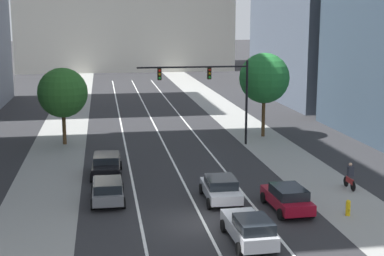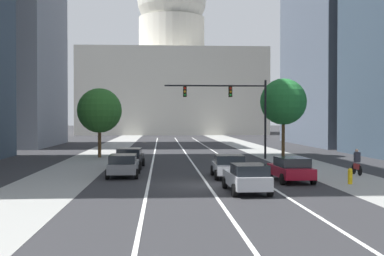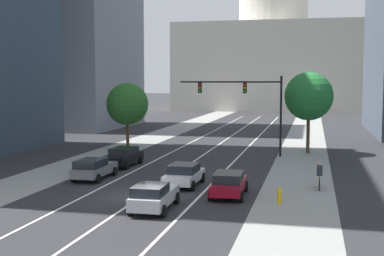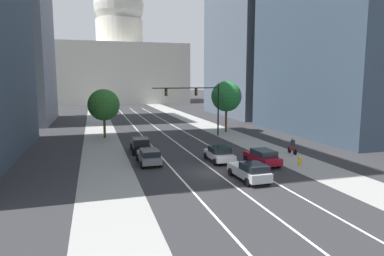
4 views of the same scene
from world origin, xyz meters
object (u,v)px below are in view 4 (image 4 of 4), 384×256
fire_hydrant (300,161)px  car_black (141,145)px  car_silver (250,171)px  capitol_building (120,61)px  traffic_signal_mast (198,99)px  street_tree_near_left (104,105)px  cyclist (293,146)px  car_white (219,154)px  street_tree_near_right (226,96)px  car_gray (149,156)px  car_crimson (262,157)px

fire_hydrant → car_black: bearing=141.8°
car_black → car_silver: bearing=-150.8°
capitol_building → car_silver: size_ratio=9.58×
traffic_signal_mast → street_tree_near_left: 12.76m
capitol_building → traffic_signal_mast: (4.05, -79.90, -9.28)m
cyclist → fire_hydrant: bearing=154.4°
capitol_building → car_white: 95.50m
car_silver → street_tree_near_left: size_ratio=0.68×
car_black → street_tree_near_right: (14.32, 11.01, 4.57)m
street_tree_near_right → car_gray: bearing=-130.5°
car_silver → cyclist: size_ratio=2.61×
car_crimson → traffic_signal_mast: 17.57m
car_crimson → cyclist: 6.21m
capitol_building → car_silver: (1.67, -101.14, -13.75)m
car_black → car_crimson: bearing=-129.4°
cyclist → traffic_signal_mast: bearing=24.2°
street_tree_near_left → car_silver: bearing=-66.9°
capitol_building → cyclist: capitol_building is taller
car_silver → car_black: (-6.66, 13.19, 0.01)m
car_crimson → fire_hydrant: 3.34m
capitol_building → cyclist: size_ratio=25.00×
car_black → street_tree_near_left: size_ratio=0.68×
car_white → street_tree_near_left: 20.18m
car_silver → street_tree_near_left: 26.05m
car_silver → cyclist: bearing=-50.3°
car_silver → traffic_signal_mast: 21.83m
car_white → traffic_signal_mast: (2.38, 14.59, 4.48)m
car_gray → street_tree_near_right: (14.33, 16.78, 4.58)m
capitol_building → car_crimson: size_ratio=9.87×
traffic_signal_mast → fire_hydrant: size_ratio=10.28×
car_black → fire_hydrant: bearing=-125.8°
car_gray → street_tree_near_right: size_ratio=0.57×
car_crimson → street_tree_near_right: street_tree_near_right is taller
car_black → car_crimson: car_black is taller
car_white → street_tree_near_left: (-10.11, 17.07, 3.71)m
street_tree_near_right → fire_hydrant: bearing=-93.5°
car_white → car_crimson: bearing=-124.5°
traffic_signal_mast → street_tree_near_right: 6.06m
car_white → car_gray: bearing=84.4°
car_white → cyclist: size_ratio=2.45×
car_gray → car_silver: 9.97m
capitol_building → car_gray: size_ratio=9.82×
car_gray → street_tree_near_left: street_tree_near_left is taller
car_crimson → street_tree_near_left: 23.93m
cyclist → street_tree_near_left: bearing=49.0°
cyclist → street_tree_near_right: 17.23m
car_white → car_black: 9.33m
traffic_signal_mast → street_tree_near_left: size_ratio=1.42×
capitol_building → car_crimson: 97.96m
traffic_signal_mast → street_tree_near_left: (-12.49, 2.48, -0.77)m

